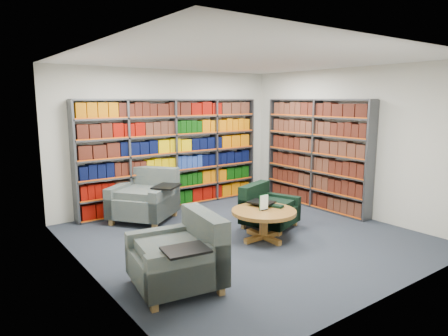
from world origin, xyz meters
TOP-DOWN VIEW (x-y plane):
  - room_shell at (0.00, 0.00)m, footprint 5.02×5.02m
  - bookshelf_back at (0.00, 2.34)m, footprint 4.00×0.28m
  - bookshelf_right at (2.34, 0.60)m, footprint 0.28×2.50m
  - chair_teal_left at (-0.87, 1.86)m, footprint 1.44×1.45m
  - chair_green_right at (0.62, 0.21)m, footprint 1.07×1.03m
  - chair_teal_front at (-1.71, -0.92)m, footprint 1.10×1.21m
  - coffee_table at (0.15, -0.27)m, footprint 1.02×1.02m

SIDE VIEW (x-z plane):
  - chair_green_right at x=0.62m, z-range -0.07..0.66m
  - chair_teal_front at x=-1.71m, z-range -0.08..0.79m
  - chair_teal_left at x=-0.87m, z-range -0.09..0.84m
  - coffee_table at x=0.15m, z-range 0.03..0.74m
  - bookshelf_back at x=0.00m, z-range 0.00..2.20m
  - bookshelf_right at x=2.34m, z-range 0.00..2.20m
  - room_shell at x=0.00m, z-range -0.01..2.81m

